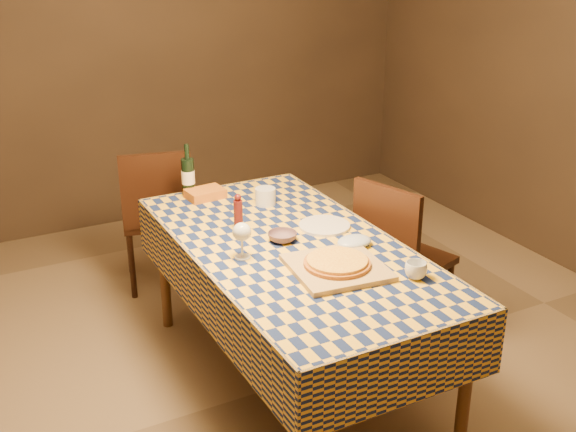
{
  "coord_description": "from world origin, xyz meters",
  "views": [
    {
      "loc": [
        -1.45,
        -2.72,
        2.19
      ],
      "look_at": [
        0.0,
        0.05,
        0.9
      ],
      "focal_mm": 45.0,
      "sensor_mm": 36.0,
      "label": 1
    }
  ],
  "objects_px": {
    "chair_right": "(397,253)",
    "cutting_board": "(337,268)",
    "dining_table": "(293,260)",
    "white_plate": "(324,226)",
    "bowl": "(282,237)",
    "wine_bottle": "(188,176)",
    "chair_far": "(157,211)",
    "pizza": "(337,262)"
  },
  "relations": [
    {
      "from": "cutting_board",
      "to": "chair_right",
      "type": "distance_m",
      "value": 0.84
    },
    {
      "from": "dining_table",
      "to": "bowl",
      "type": "relative_size",
      "value": 13.29
    },
    {
      "from": "chair_right",
      "to": "wine_bottle",
      "type": "bearing_deg",
      "value": 140.75
    },
    {
      "from": "bowl",
      "to": "white_plate",
      "type": "height_order",
      "value": "bowl"
    },
    {
      "from": "bowl",
      "to": "wine_bottle",
      "type": "xyz_separation_m",
      "value": [
        -0.17,
        0.8,
        0.09
      ]
    },
    {
      "from": "dining_table",
      "to": "pizza",
      "type": "xyz_separation_m",
      "value": [
        0.05,
        -0.32,
        0.11
      ]
    },
    {
      "from": "cutting_board",
      "to": "chair_far",
      "type": "distance_m",
      "value": 1.67
    },
    {
      "from": "dining_table",
      "to": "wine_bottle",
      "type": "xyz_separation_m",
      "value": [
        -0.2,
        0.86,
        0.19
      ]
    },
    {
      "from": "dining_table",
      "to": "chair_right",
      "type": "height_order",
      "value": "chair_right"
    },
    {
      "from": "dining_table",
      "to": "bowl",
      "type": "height_order",
      "value": "bowl"
    },
    {
      "from": "pizza",
      "to": "bowl",
      "type": "xyz_separation_m",
      "value": [
        -0.07,
        0.38,
        -0.02
      ]
    },
    {
      "from": "chair_right",
      "to": "cutting_board",
      "type": "bearing_deg",
      "value": -145.93
    },
    {
      "from": "wine_bottle",
      "to": "cutting_board",
      "type": "bearing_deg",
      "value": -78.41
    },
    {
      "from": "white_plate",
      "to": "chair_far",
      "type": "relative_size",
      "value": 0.27
    },
    {
      "from": "cutting_board",
      "to": "white_plate",
      "type": "bearing_deg",
      "value": 66.18
    },
    {
      "from": "pizza",
      "to": "chair_far",
      "type": "height_order",
      "value": "chair_far"
    },
    {
      "from": "white_plate",
      "to": "chair_right",
      "type": "bearing_deg",
      "value": 1.24
    },
    {
      "from": "bowl",
      "to": "pizza",
      "type": "bearing_deg",
      "value": -79.8
    },
    {
      "from": "cutting_board",
      "to": "chair_far",
      "type": "height_order",
      "value": "chair_far"
    },
    {
      "from": "bowl",
      "to": "chair_far",
      "type": "distance_m",
      "value": 1.29
    },
    {
      "from": "pizza",
      "to": "bowl",
      "type": "height_order",
      "value": "pizza"
    },
    {
      "from": "bowl",
      "to": "chair_far",
      "type": "height_order",
      "value": "chair_far"
    },
    {
      "from": "wine_bottle",
      "to": "dining_table",
      "type": "bearing_deg",
      "value": -77.24
    },
    {
      "from": "wine_bottle",
      "to": "pizza",
      "type": "bearing_deg",
      "value": -78.41
    },
    {
      "from": "chair_right",
      "to": "chair_far",
      "type": "bearing_deg",
      "value": 129.35
    },
    {
      "from": "pizza",
      "to": "cutting_board",
      "type": "bearing_deg",
      "value": 0.0
    },
    {
      "from": "wine_bottle",
      "to": "chair_right",
      "type": "bearing_deg",
      "value": -39.25
    },
    {
      "from": "bowl",
      "to": "wine_bottle",
      "type": "height_order",
      "value": "wine_bottle"
    },
    {
      "from": "white_plate",
      "to": "chair_right",
      "type": "height_order",
      "value": "chair_right"
    },
    {
      "from": "cutting_board",
      "to": "bowl",
      "type": "relative_size",
      "value": 2.83
    },
    {
      "from": "bowl",
      "to": "chair_right",
      "type": "xyz_separation_m",
      "value": [
        0.73,
        0.06,
        -0.27
      ]
    },
    {
      "from": "wine_bottle",
      "to": "white_plate",
      "type": "xyz_separation_m",
      "value": [
        0.44,
        -0.75,
        -0.1
      ]
    },
    {
      "from": "dining_table",
      "to": "bowl",
      "type": "xyz_separation_m",
      "value": [
        -0.02,
        0.07,
        0.1
      ]
    },
    {
      "from": "cutting_board",
      "to": "bowl",
      "type": "xyz_separation_m",
      "value": [
        -0.07,
        0.38,
        0.01
      ]
    },
    {
      "from": "pizza",
      "to": "bowl",
      "type": "relative_size",
      "value": 2.62
    },
    {
      "from": "chair_far",
      "to": "chair_right",
      "type": "relative_size",
      "value": 1.0
    },
    {
      "from": "dining_table",
      "to": "chair_right",
      "type": "distance_m",
      "value": 0.74
    },
    {
      "from": "pizza",
      "to": "wine_bottle",
      "type": "xyz_separation_m",
      "value": [
        -0.24,
        1.18,
        0.07
      ]
    },
    {
      "from": "bowl",
      "to": "wine_bottle",
      "type": "relative_size",
      "value": 0.48
    },
    {
      "from": "dining_table",
      "to": "white_plate",
      "type": "xyz_separation_m",
      "value": [
        0.24,
        0.12,
        0.08
      ]
    },
    {
      "from": "cutting_board",
      "to": "bowl",
      "type": "height_order",
      "value": "bowl"
    },
    {
      "from": "dining_table",
      "to": "white_plate",
      "type": "distance_m",
      "value": 0.28
    }
  ]
}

